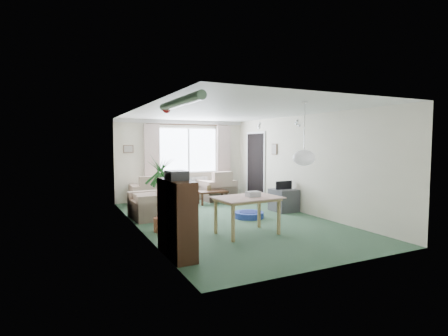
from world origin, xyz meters
name	(u,v)px	position (x,y,z in m)	size (l,w,h in m)	color
ground	(230,220)	(0.00, 0.00, 0.00)	(6.50, 6.50, 0.00)	#31513A
window	(188,150)	(0.20, 3.23, 1.50)	(1.80, 0.03, 1.30)	white
curtain_rod	(189,125)	(0.20, 3.15, 2.27)	(2.60, 0.03, 0.03)	black
curtain_left	(152,159)	(-0.95, 3.13, 1.27)	(0.45, 0.08, 2.00)	beige
curtain_right	(224,157)	(1.35, 3.13, 1.27)	(0.45, 0.08, 2.00)	beige
radiator	(189,186)	(0.20, 3.19, 0.40)	(1.20, 0.10, 0.55)	white
doorway	(256,167)	(1.99, 2.20, 1.00)	(0.03, 0.95, 2.00)	black
pendant_lamp	(304,158)	(0.20, -2.30, 1.48)	(0.36, 0.36, 0.36)	white
tinsel_garland	(180,102)	(-1.92, -2.30, 2.28)	(1.60, 1.60, 0.12)	#196626
bauble_cluster_a	(259,124)	(1.30, 0.90, 2.22)	(0.20, 0.20, 0.20)	silver
bauble_cluster_b	(298,121)	(1.60, -0.30, 2.22)	(0.20, 0.20, 0.20)	silver
wall_picture_back	(128,149)	(-1.60, 3.23, 1.55)	(0.28, 0.03, 0.22)	brown
wall_picture_right	(274,149)	(1.98, 1.20, 1.55)	(0.03, 0.24, 0.30)	brown
sofa	(160,189)	(-0.82, 2.75, 0.41)	(1.65, 0.87, 0.82)	beige
armchair_corner	(216,185)	(0.91, 2.73, 0.44)	(0.98, 0.93, 0.87)	beige
armchair_left	(152,200)	(-1.50, 0.97, 0.43)	(0.96, 0.91, 0.86)	beige
coffee_table	(212,197)	(0.50, 2.09, 0.18)	(0.82, 0.46, 0.37)	black
photo_frame	(209,188)	(0.42, 2.14, 0.45)	(0.12, 0.02, 0.16)	brown
bookshelf	(177,218)	(-1.84, -1.86, 0.59)	(0.32, 0.96, 1.17)	black
hifi_box	(177,175)	(-1.84, -1.90, 1.24)	(0.28, 0.35, 0.14)	#3E3F44
houseplant	(161,194)	(-1.65, -0.31, 0.74)	(0.63, 0.63, 1.47)	#236322
dining_table	(247,216)	(-0.24, -1.20, 0.35)	(1.10, 0.74, 0.69)	tan
gift_box	(253,195)	(-0.12, -1.22, 0.75)	(0.25, 0.18, 0.12)	silver
tv_cube	(284,200)	(1.70, 0.35, 0.28)	(0.56, 0.61, 0.56)	#302F34
pet_bed	(249,215)	(0.51, 0.04, 0.07)	(0.67, 0.67, 0.13)	navy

